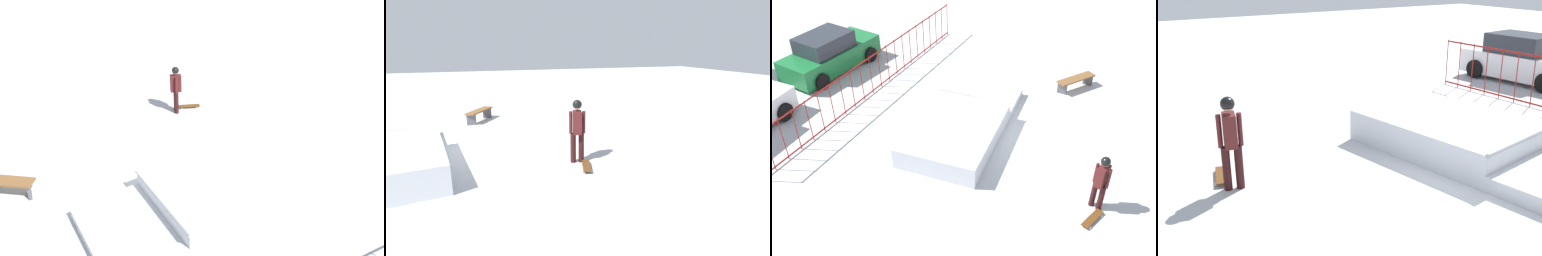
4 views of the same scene
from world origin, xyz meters
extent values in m
plane|color=#B7BABF|center=(0.00, 0.00, 0.00)|extent=(60.00, 60.00, 0.00)
cube|color=silver|center=(-1.37, 1.37, 0.35)|extent=(3.97, 3.15, 0.70)
cube|color=silver|center=(1.29, 1.81, 0.15)|extent=(2.20, 2.86, 0.30)
cylinder|color=gray|center=(0.40, 1.66, 0.70)|extent=(0.50, 2.58, 0.08)
cylinder|color=black|center=(-1.92, -3.44, 0.41)|extent=(0.15, 0.15, 0.82)
cylinder|color=black|center=(-1.87, -3.22, 0.41)|extent=(0.15, 0.15, 0.82)
cube|color=#4C1919|center=(-1.89, -3.33, 1.12)|extent=(0.42, 0.30, 0.60)
cylinder|color=#4C1919|center=(-1.93, -3.50, 1.12)|extent=(0.09, 0.09, 0.60)
cylinder|color=#4C1919|center=(-1.85, -3.16, 1.12)|extent=(0.09, 0.09, 0.60)
sphere|color=tan|center=(-1.89, -3.33, 1.57)|extent=(0.22, 0.22, 0.22)
sphere|color=black|center=(-1.89, -3.33, 1.60)|extent=(0.25, 0.25, 0.25)
cube|color=#593314|center=(-2.42, -3.41, 0.08)|extent=(0.82, 0.41, 0.02)
cylinder|color=silver|center=(-2.72, -3.45, 0.03)|extent=(0.06, 0.04, 0.06)
cylinder|color=silver|center=(-2.66, -3.22, 0.03)|extent=(0.06, 0.04, 0.06)
cylinder|color=silver|center=(-2.18, -3.60, 0.03)|extent=(0.06, 0.04, 0.06)
cylinder|color=silver|center=(-2.12, -3.37, 0.03)|extent=(0.06, 0.04, 0.06)
cube|color=brown|center=(3.82, -0.89, 0.45)|extent=(1.59, 1.15, 0.06)
cube|color=#4C4C51|center=(3.26, -0.57, 0.21)|extent=(0.08, 0.36, 0.42)
camera|label=1|loc=(2.37, 8.19, 6.86)|focal=36.26mm
camera|label=2|loc=(-9.48, -0.85, 3.12)|focal=28.99mm
camera|label=3|loc=(-10.73, -4.33, 8.61)|focal=40.37mm
camera|label=4|loc=(5.73, -5.63, 3.86)|focal=44.02mm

